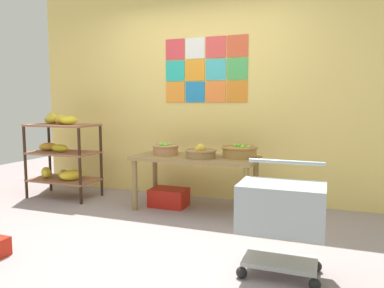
% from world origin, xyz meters
% --- Properties ---
extents(ground, '(9.17, 9.17, 0.00)m').
position_xyz_m(ground, '(0.00, 0.00, 0.00)').
color(ground, gray).
extents(back_wall_with_art, '(4.79, 0.07, 2.91)m').
position_xyz_m(back_wall_with_art, '(0.00, 1.61, 1.46)').
color(back_wall_with_art, '#EBCC6C').
rests_on(back_wall_with_art, ground).
extents(banana_shelf_unit, '(0.89, 0.53, 1.10)m').
position_xyz_m(banana_shelf_unit, '(-1.72, 0.97, 0.64)').
color(banana_shelf_unit, '#311E11').
rests_on(banana_shelf_unit, ground).
extents(display_table, '(1.41, 0.64, 0.62)m').
position_xyz_m(display_table, '(0.13, 1.01, 0.54)').
color(display_table, olive).
rests_on(display_table, ground).
extents(fruit_basket_back_left, '(0.35, 0.35, 0.16)m').
position_xyz_m(fruit_basket_back_left, '(0.22, 0.93, 0.68)').
color(fruit_basket_back_left, olive).
rests_on(fruit_basket_back_left, display_table).
extents(fruit_basket_back_right, '(0.32, 0.32, 0.15)m').
position_xyz_m(fruit_basket_back_right, '(-0.24, 1.01, 0.69)').
color(fruit_basket_back_right, tan).
rests_on(fruit_basket_back_right, display_table).
extents(fruit_basket_left, '(0.41, 0.41, 0.16)m').
position_xyz_m(fruit_basket_left, '(0.62, 1.12, 0.69)').
color(fruit_basket_left, '#A37B3D').
rests_on(fruit_basket_left, display_table).
extents(produce_crate_under_table, '(0.43, 0.30, 0.21)m').
position_xyz_m(produce_crate_under_table, '(-0.21, 1.03, 0.11)').
color(produce_crate_under_table, red).
rests_on(produce_crate_under_table, ground).
extents(shopping_cart, '(0.59, 0.43, 0.80)m').
position_xyz_m(shopping_cart, '(1.25, -0.30, 0.46)').
color(shopping_cart, black).
rests_on(shopping_cart, ground).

